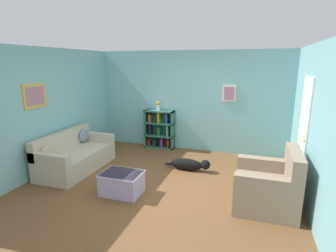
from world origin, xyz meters
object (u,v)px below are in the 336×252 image
object	(u,v)px
couch	(75,156)
recliner_chair	(269,187)
coffee_table	(122,183)
dog	(189,164)
vase	(158,105)
bookshelf	(160,130)

from	to	relation	value
couch	recliner_chair	bearing A→B (deg)	-4.72
coffee_table	dog	size ratio (longest dim) A/B	0.69
couch	vase	xyz separation A→B (m)	(1.22, 1.99, 0.89)
couch	vase	world-z (taller)	vase
couch	recliner_chair	distance (m)	3.98
coffee_table	bookshelf	bearing A→B (deg)	95.64
dog	recliner_chair	bearing A→B (deg)	-33.92
bookshelf	coffee_table	distance (m)	2.72
couch	bookshelf	distance (m)	2.37
couch	dog	world-z (taller)	couch
recliner_chair	coffee_table	distance (m)	2.49
bookshelf	recliner_chair	size ratio (longest dim) A/B	1.06
couch	recliner_chair	size ratio (longest dim) A/B	1.78
recliner_chair	coffee_table	size ratio (longest dim) A/B	1.38
couch	vase	size ratio (longest dim) A/B	7.00
couch	coffee_table	bearing A→B (deg)	-24.30
vase	recliner_chair	bearing A→B (deg)	-40.13
recliner_chair	vase	world-z (taller)	vase
coffee_table	couch	bearing A→B (deg)	155.70
couch	bookshelf	bearing A→B (deg)	58.28
bookshelf	couch	bearing A→B (deg)	-121.72
dog	coffee_table	bearing A→B (deg)	-122.26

